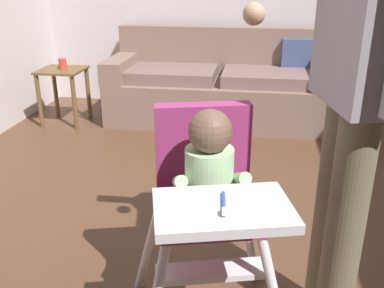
{
  "coord_description": "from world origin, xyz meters",
  "views": [
    {
      "loc": [
        0.06,
        -2.1,
        1.37
      ],
      "look_at": [
        -0.16,
        -0.65,
        0.79
      ],
      "focal_mm": 40.67,
      "sensor_mm": 36.0,
      "label": 1
    }
  ],
  "objects_px": {
    "couch": "(221,86)",
    "sippy_cup": "(63,64)",
    "high_chair": "(208,186)",
    "side_table": "(63,84)",
    "adult_standing": "(355,97)"
  },
  "relations": [
    {
      "from": "high_chair",
      "to": "side_table",
      "type": "relative_size",
      "value": 1.84
    },
    {
      "from": "couch",
      "to": "adult_standing",
      "type": "relative_size",
      "value": 1.23
    },
    {
      "from": "couch",
      "to": "adult_standing",
      "type": "bearing_deg",
      "value": 14.3
    },
    {
      "from": "sippy_cup",
      "to": "couch",
      "type": "bearing_deg",
      "value": 13.81
    },
    {
      "from": "couch",
      "to": "sippy_cup",
      "type": "height_order",
      "value": "couch"
    },
    {
      "from": "adult_standing",
      "to": "side_table",
      "type": "distance_m",
      "value": 3.18
    },
    {
      "from": "high_chair",
      "to": "sippy_cup",
      "type": "height_order",
      "value": "high_chair"
    },
    {
      "from": "side_table",
      "to": "high_chair",
      "type": "bearing_deg",
      "value": -55.44
    },
    {
      "from": "couch",
      "to": "side_table",
      "type": "xyz_separation_m",
      "value": [
        -1.46,
        -0.35,
        0.05
      ]
    },
    {
      "from": "couch",
      "to": "adult_standing",
      "type": "distance_m",
      "value": 2.8
    },
    {
      "from": "adult_standing",
      "to": "sippy_cup",
      "type": "distance_m",
      "value": 3.14
    },
    {
      "from": "high_chair",
      "to": "side_table",
      "type": "height_order",
      "value": "high_chair"
    },
    {
      "from": "couch",
      "to": "adult_standing",
      "type": "xyz_separation_m",
      "value": [
        0.67,
        -2.64,
        0.64
      ]
    },
    {
      "from": "high_chair",
      "to": "adult_standing",
      "type": "bearing_deg",
      "value": 87.46
    },
    {
      "from": "high_chair",
      "to": "adult_standing",
      "type": "distance_m",
      "value": 0.59
    }
  ]
}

